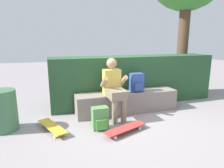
{
  "coord_description": "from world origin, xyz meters",
  "views": [
    {
      "loc": [
        -1.59,
        -3.33,
        1.53
      ],
      "look_at": [
        -0.33,
        0.46,
        0.64
      ],
      "focal_mm": 30.96,
      "sensor_mm": 36.0,
      "label": 1
    }
  ],
  "objects_px": {
    "skateboard_near_person": "(125,128)",
    "trash_bin": "(3,111)",
    "backpack_on_bench": "(137,83)",
    "person_skater": "(114,86)",
    "bench_main": "(127,102)",
    "backpack_on_ground": "(100,118)",
    "skateboard_beside_bench": "(52,127)"
  },
  "relations": [
    {
      "from": "trash_bin",
      "to": "person_skater",
      "type": "bearing_deg",
      "value": -1.25
    },
    {
      "from": "backpack_on_bench",
      "to": "trash_bin",
      "type": "relative_size",
      "value": 0.56
    },
    {
      "from": "bench_main",
      "to": "person_skater",
      "type": "xyz_separation_m",
      "value": [
        -0.38,
        -0.21,
        0.42
      ]
    },
    {
      "from": "backpack_on_bench",
      "to": "bench_main",
      "type": "bearing_deg",
      "value": 177.5
    },
    {
      "from": "backpack_on_ground",
      "to": "skateboard_near_person",
      "type": "bearing_deg",
      "value": -37.2
    },
    {
      "from": "backpack_on_ground",
      "to": "trash_bin",
      "type": "relative_size",
      "value": 0.56
    },
    {
      "from": "backpack_on_bench",
      "to": "person_skater",
      "type": "bearing_deg",
      "value": -161.07
    },
    {
      "from": "person_skater",
      "to": "backpack_on_bench",
      "type": "height_order",
      "value": "person_skater"
    },
    {
      "from": "backpack_on_bench",
      "to": "backpack_on_ground",
      "type": "bearing_deg",
      "value": -147.5
    },
    {
      "from": "bench_main",
      "to": "trash_bin",
      "type": "bearing_deg",
      "value": -175.92
    },
    {
      "from": "skateboard_near_person",
      "to": "trash_bin",
      "type": "distance_m",
      "value": 2.13
    },
    {
      "from": "bench_main",
      "to": "skateboard_near_person",
      "type": "xyz_separation_m",
      "value": [
        -0.42,
        -0.93,
        -0.15
      ]
    },
    {
      "from": "skateboard_near_person",
      "to": "trash_bin",
      "type": "height_order",
      "value": "trash_bin"
    },
    {
      "from": "skateboard_beside_bench",
      "to": "bench_main",
      "type": "bearing_deg",
      "value": 16.09
    },
    {
      "from": "skateboard_near_person",
      "to": "backpack_on_bench",
      "type": "distance_m",
      "value": 1.25
    },
    {
      "from": "skateboard_near_person",
      "to": "backpack_on_bench",
      "type": "bearing_deg",
      "value": 55.3
    },
    {
      "from": "person_skater",
      "to": "backpack_on_ground",
      "type": "relative_size",
      "value": 3.0
    },
    {
      "from": "bench_main",
      "to": "skateboard_near_person",
      "type": "height_order",
      "value": "bench_main"
    },
    {
      "from": "person_skater",
      "to": "skateboard_near_person",
      "type": "distance_m",
      "value": 0.92
    },
    {
      "from": "backpack_on_ground",
      "to": "trash_bin",
      "type": "bearing_deg",
      "value": 163.42
    },
    {
      "from": "skateboard_near_person",
      "to": "trash_bin",
      "type": "xyz_separation_m",
      "value": [
        -1.97,
        0.76,
        0.29
      ]
    },
    {
      "from": "skateboard_beside_bench",
      "to": "backpack_on_bench",
      "type": "relative_size",
      "value": 2.04
    },
    {
      "from": "bench_main",
      "to": "skateboard_beside_bench",
      "type": "bearing_deg",
      "value": -163.91
    },
    {
      "from": "person_skater",
      "to": "skateboard_near_person",
      "type": "xyz_separation_m",
      "value": [
        -0.04,
        -0.71,
        -0.57
      ]
    },
    {
      "from": "backpack_on_bench",
      "to": "backpack_on_ground",
      "type": "xyz_separation_m",
      "value": [
        -1.0,
        -0.64,
        -0.45
      ]
    },
    {
      "from": "skateboard_near_person",
      "to": "backpack_on_ground",
      "type": "xyz_separation_m",
      "value": [
        -0.37,
        0.28,
        0.12
      ]
    },
    {
      "from": "bench_main",
      "to": "trash_bin",
      "type": "xyz_separation_m",
      "value": [
        -2.39,
        -0.17,
        0.14
      ]
    },
    {
      "from": "bench_main",
      "to": "person_skater",
      "type": "bearing_deg",
      "value": -150.65
    },
    {
      "from": "person_skater",
      "to": "skateboard_beside_bench",
      "type": "bearing_deg",
      "value": -168.53
    },
    {
      "from": "skateboard_near_person",
      "to": "backpack_on_ground",
      "type": "bearing_deg",
      "value": 142.8
    },
    {
      "from": "skateboard_beside_bench",
      "to": "backpack_on_ground",
      "type": "xyz_separation_m",
      "value": [
        0.81,
        -0.19,
        0.12
      ]
    },
    {
      "from": "backpack_on_bench",
      "to": "backpack_on_ground",
      "type": "height_order",
      "value": "backpack_on_bench"
    }
  ]
}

